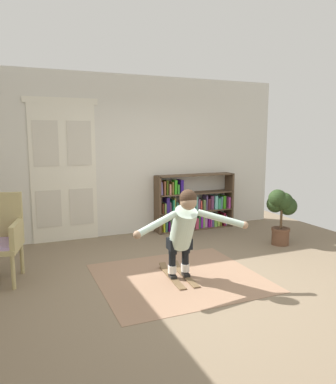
# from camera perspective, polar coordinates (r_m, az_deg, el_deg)

# --- Properties ---
(ground_plane) EXTENTS (7.20, 7.20, 0.00)m
(ground_plane) POSITION_cam_1_polar(r_m,az_deg,el_deg) (4.76, 4.12, -13.80)
(ground_plane) COLOR #786650
(back_wall) EXTENTS (6.00, 0.10, 2.90)m
(back_wall) POSITION_cam_1_polar(r_m,az_deg,el_deg) (6.82, -5.71, 5.59)
(back_wall) COLOR silver
(back_wall) RESTS_ON ground
(double_door) EXTENTS (1.22, 0.05, 2.45)m
(double_door) POSITION_cam_1_polar(r_m,az_deg,el_deg) (6.53, -15.88, 3.22)
(double_door) COLOR silver
(double_door) RESTS_ON ground
(rug) EXTENTS (2.05, 1.86, 0.01)m
(rug) POSITION_cam_1_polar(r_m,az_deg,el_deg) (4.89, 1.67, -13.10)
(rug) COLOR #916F56
(rug) RESTS_ON ground
(bookshelf) EXTENTS (1.60, 0.30, 1.08)m
(bookshelf) POSITION_cam_1_polar(r_m,az_deg,el_deg) (7.19, 3.85, -2.29)
(bookshelf) COLOR brown
(bookshelf) RESTS_ON ground
(potted_plant) EXTENTS (0.48, 0.42, 0.93)m
(potted_plant) POSITION_cam_1_polar(r_m,az_deg,el_deg) (6.45, 17.17, -2.52)
(potted_plant) COLOR brown
(potted_plant) RESTS_ON ground
(skis_pair) EXTENTS (0.33, 0.84, 0.07)m
(skis_pair) POSITION_cam_1_polar(r_m,az_deg,el_deg) (4.91, 1.54, -12.77)
(skis_pair) COLOR brown
(skis_pair) RESTS_ON rug
(person_skier) EXTENTS (1.42, 0.69, 1.13)m
(person_skier) POSITION_cam_1_polar(r_m,az_deg,el_deg) (4.52, 2.46, -5.49)
(person_skier) COLOR white
(person_skier) RESTS_ON skis_pair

